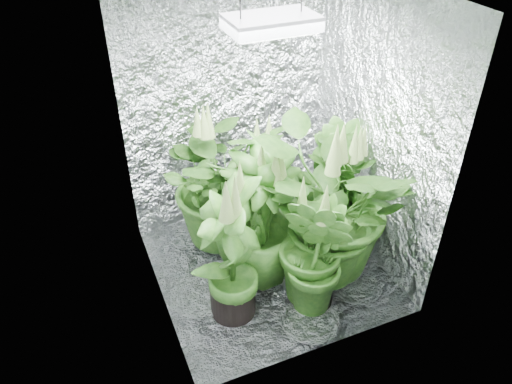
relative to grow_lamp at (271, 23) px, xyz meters
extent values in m
plane|color=silver|center=(0.00, 0.00, -1.83)|extent=(1.60, 1.60, 0.00)
cube|color=silver|center=(0.00, 0.80, -0.83)|extent=(1.60, 0.02, 2.00)
cube|color=silver|center=(0.00, -0.80, -0.83)|extent=(1.60, 0.02, 2.00)
cube|color=silver|center=(-0.80, 0.00, -0.83)|extent=(0.02, 1.60, 2.00)
cube|color=silver|center=(0.80, 0.00, -0.83)|extent=(0.02, 1.60, 2.00)
cube|color=gray|center=(0.00, 0.00, 0.00)|extent=(0.50, 0.30, 0.08)
cube|color=white|center=(0.00, 0.00, -0.04)|extent=(0.46, 0.26, 0.01)
cylinder|color=black|center=(-0.18, 0.00, 0.11)|extent=(0.01, 0.01, 0.13)
cylinder|color=black|center=(-0.19, 0.47, -1.70)|extent=(0.28, 0.28, 0.25)
cylinder|color=#402814|center=(-0.19, 0.47, -1.59)|extent=(0.26, 0.26, 0.03)
imported|color=#143D11|center=(-0.19, 0.47, -1.27)|extent=(1.06, 1.06, 1.05)
cone|color=#5D7E3A|center=(-0.19, 0.47, -0.81)|extent=(0.09, 0.09, 0.25)
cylinder|color=black|center=(0.11, 0.18, -1.69)|extent=(0.31, 0.31, 0.28)
cylinder|color=#402814|center=(0.11, 0.18, -1.57)|extent=(0.28, 0.28, 0.03)
imported|color=#143D11|center=(0.11, 0.18, -1.28)|extent=(0.69, 0.69, 1.03)
cone|color=#5D7E3A|center=(0.11, 0.18, -0.83)|extent=(0.10, 0.10, 0.28)
cylinder|color=black|center=(0.64, 0.07, -1.70)|extent=(0.28, 0.28, 0.25)
cylinder|color=#402814|center=(0.64, 0.07, -1.59)|extent=(0.26, 0.26, 0.03)
imported|color=#143D11|center=(0.64, 0.07, -1.31)|extent=(0.72, 0.72, 0.98)
cone|color=#5D7E3A|center=(0.64, 0.07, -0.88)|extent=(0.09, 0.09, 0.25)
cylinder|color=black|center=(-0.14, 0.23, -1.71)|extent=(0.26, 0.26, 0.23)
cylinder|color=#402814|center=(-0.14, 0.23, -1.61)|extent=(0.24, 0.24, 0.03)
imported|color=#143D11|center=(-0.14, 0.23, -1.38)|extent=(0.64, 0.64, 0.83)
cone|color=#5D7E3A|center=(-0.14, 0.23, -1.03)|extent=(0.08, 0.08, 0.23)
cylinder|color=black|center=(0.41, -0.23, -1.69)|extent=(0.31, 0.31, 0.28)
cylinder|color=#402814|center=(0.41, -0.23, -1.56)|extent=(0.29, 0.29, 0.03)
imported|color=#143D11|center=(0.41, -0.23, -1.21)|extent=(1.42, 1.42, 1.16)
cone|color=#5D7E3A|center=(0.41, -0.23, -0.70)|extent=(0.10, 0.10, 0.28)
cylinder|color=black|center=(-0.39, -0.30, -1.69)|extent=(0.31, 0.31, 0.27)
cylinder|color=#402814|center=(-0.39, -0.30, -1.57)|extent=(0.28, 0.28, 0.03)
imported|color=#143D11|center=(-0.39, -0.30, -1.26)|extent=(0.69, 0.69, 1.06)
cone|color=#5D7E3A|center=(-0.39, -0.30, -0.79)|extent=(0.10, 0.10, 0.27)
cylinder|color=black|center=(0.14, -0.45, -1.70)|extent=(0.28, 0.28, 0.25)
cylinder|color=#402814|center=(0.14, -0.45, -1.59)|extent=(0.26, 0.26, 0.03)
imported|color=#143D11|center=(0.14, -0.45, -1.32)|extent=(0.62, 0.62, 0.95)
cone|color=#5D7E3A|center=(0.14, -0.45, -0.91)|extent=(0.09, 0.09, 0.25)
cylinder|color=black|center=(-0.08, -0.05, -1.69)|extent=(0.31, 0.31, 0.28)
cylinder|color=#402814|center=(-0.08, -0.05, -1.56)|extent=(0.29, 0.29, 0.03)
imported|color=#143D11|center=(-0.08, -0.05, -1.29)|extent=(0.65, 0.65, 1.01)
cone|color=#5D7E3A|center=(-0.08, -0.05, -0.85)|extent=(0.10, 0.10, 0.28)
cylinder|color=black|center=(0.65, 0.62, -1.79)|extent=(0.12, 0.12, 0.07)
cylinder|color=black|center=(0.65, 0.62, -1.65)|extent=(0.10, 0.10, 0.09)
cylinder|color=#4C4C51|center=(0.60, 0.63, -1.65)|extent=(0.05, 0.26, 0.26)
torus|color=#4C4C51|center=(0.60, 0.63, -1.65)|extent=(0.05, 0.27, 0.27)
cube|color=white|center=(0.20, -0.48, -1.53)|extent=(0.06, 0.05, 0.09)
camera|label=1|loc=(-1.15, -2.51, 0.81)|focal=35.00mm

